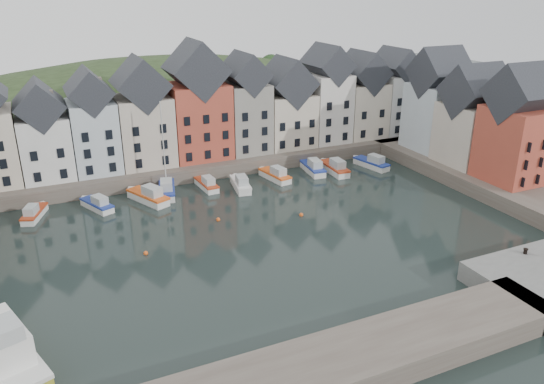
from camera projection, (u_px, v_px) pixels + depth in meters
ground at (275, 241)px, 60.21m from camera, size 260.00×260.00×0.00m
far_quay at (196, 158)px, 85.18m from camera, size 90.00×16.00×2.00m
right_quay at (498, 178)px, 76.68m from camera, size 14.00×54.00×2.00m
hillside at (166, 208)px, 114.17m from camera, size 153.60×70.40×64.00m
far_terrace at (218, 111)px, 81.82m from camera, size 72.37×8.16×17.78m
right_terrace at (474, 118)px, 77.64m from camera, size 8.30×24.25×16.36m
mooring_buoys at (226, 228)px, 63.11m from camera, size 20.50×5.50×0.50m
boat_a at (34, 214)px, 65.88m from camera, size 3.53×5.72×2.10m
boat_b at (98, 205)px, 68.46m from camera, size 3.84×5.91×2.18m
boat_c at (149, 197)px, 70.66m from camera, size 4.76×7.19×2.65m
boat_d at (167, 189)px, 73.05m from camera, size 3.64×7.16×13.10m
boat_e at (207, 184)px, 75.34m from camera, size 2.12×5.72×2.16m
boat_f at (241, 184)px, 75.17m from camera, size 2.88×6.44×2.39m
boat_g at (276, 175)px, 78.64m from camera, size 2.95×6.41×2.37m
boat_h at (313, 168)px, 81.69m from camera, size 2.79×6.76×2.52m
boat_i at (335, 168)px, 81.51m from camera, size 2.43×6.82×2.58m
boat_j at (372, 163)px, 83.81m from camera, size 3.24×6.58×2.42m
mooring_bollard at (525, 251)px, 53.21m from camera, size 0.48×0.48×0.56m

